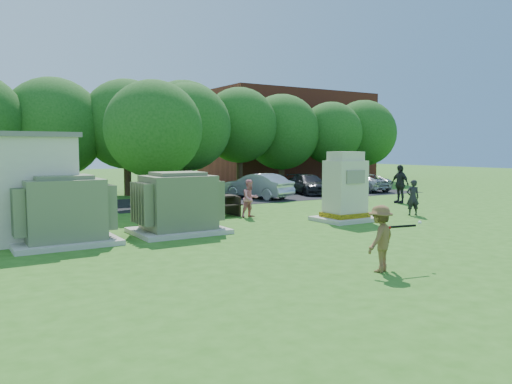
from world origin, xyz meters
TOP-DOWN VIEW (x-y plane):
  - ground at (0.00, 0.00)m, footprint 120.00×120.00m
  - brick_building at (18.00, 27.00)m, footprint 15.00×8.00m
  - parking_strip at (7.00, 13.50)m, footprint 20.00×6.00m
  - transformer_left at (-6.50, 4.50)m, footprint 3.00×2.40m
  - transformer_right at (-2.80, 4.50)m, footprint 3.00×2.40m
  - generator_cabinet at (3.93, 3.63)m, footprint 2.25×1.84m
  - picnic_table at (0.13, 7.61)m, footprint 2.02×1.51m
  - batter at (-0.98, -2.98)m, footprint 1.15×0.89m
  - person_by_generator at (7.46, 3.27)m, footprint 0.67×0.59m
  - person_at_picnic at (1.26, 6.48)m, footprint 0.81×0.66m
  - person_walking_right at (10.72, 6.92)m, footprint 0.56×1.21m
  - car_white at (1.99, 13.54)m, footprint 2.19×4.00m
  - car_silver_a at (5.76, 13.03)m, footprint 2.72×4.58m
  - car_dark at (9.94, 13.60)m, footprint 2.75×4.50m
  - car_silver_b at (14.22, 13.45)m, footprint 2.09×4.31m
  - batting_equipment at (-0.36, -3.04)m, footprint 1.31×0.22m
  - tree_row at (1.75, 18.50)m, footprint 41.30×13.30m

SIDE VIEW (x-z plane):
  - ground at x=0.00m, z-range 0.00..0.00m
  - parking_strip at x=7.00m, z-range 0.00..0.01m
  - picnic_table at x=0.13m, z-range 0.11..0.97m
  - car_silver_b at x=14.22m, z-range 0.00..1.18m
  - car_dark at x=9.94m, z-range 0.00..1.22m
  - car_white at x=1.99m, z-range 0.00..1.29m
  - car_silver_a at x=5.76m, z-range 0.00..1.43m
  - person_by_generator at x=7.46m, z-range 0.00..1.53m
  - batter at x=-0.98m, z-range 0.00..1.56m
  - person_at_picnic at x=1.26m, z-range 0.00..1.57m
  - transformer_left at x=-6.50m, z-range -0.07..2.00m
  - transformer_right at x=-2.80m, z-range -0.07..2.00m
  - person_walking_right at x=10.72m, z-range 0.00..2.01m
  - batting_equipment at x=-0.36m, z-range 0.97..1.08m
  - generator_cabinet at x=3.93m, z-range -0.17..2.57m
  - brick_building at x=18.00m, z-range 0.00..8.00m
  - tree_row at x=1.75m, z-range 0.50..7.80m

